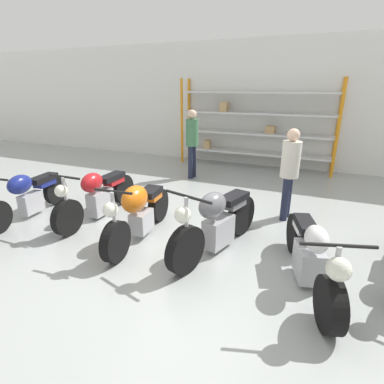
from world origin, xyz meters
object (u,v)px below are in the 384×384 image
(motorcycle_blue, at_px, (26,194))
(motorcycle_grey, at_px, (217,222))
(motorcycle_orange, at_px, (139,211))
(person_browsing, at_px, (192,138))
(shelving_rack, at_px, (253,124))
(motorcycle_red, at_px, (98,195))
(motorcycle_white, at_px, (311,256))
(person_near_rack, at_px, (290,168))

(motorcycle_blue, height_order, motorcycle_grey, motorcycle_grey)
(motorcycle_orange, distance_m, person_browsing, 3.56)
(motorcycle_blue, bearing_deg, motorcycle_orange, 85.30)
(shelving_rack, xyz_separation_m, motorcycle_red, (-1.77, -4.79, -0.85))
(shelving_rack, distance_m, motorcycle_grey, 5.21)
(motorcycle_white, height_order, person_browsing, person_browsing)
(motorcycle_white, distance_m, person_near_rack, 2.05)
(motorcycle_red, relative_size, motorcycle_grey, 1.06)
(motorcycle_orange, bearing_deg, motorcycle_red, -115.26)
(person_browsing, relative_size, person_near_rack, 1.07)
(motorcycle_orange, bearing_deg, motorcycle_grey, 90.78)
(shelving_rack, distance_m, motorcycle_orange, 5.33)
(motorcycle_white, xyz_separation_m, person_near_rack, (-0.50, 1.90, 0.58))
(motorcycle_orange, xyz_separation_m, person_near_rack, (2.04, 1.72, 0.49))
(person_browsing, bearing_deg, motorcycle_white, 134.22)
(motorcycle_orange, relative_size, person_browsing, 1.14)
(motorcycle_red, height_order, motorcycle_white, motorcycle_red)
(motorcycle_grey, relative_size, person_browsing, 1.15)
(motorcycle_red, distance_m, person_near_rack, 3.48)
(motorcycle_blue, bearing_deg, shelving_rack, 143.96)
(motorcycle_orange, relative_size, motorcycle_grey, 1.00)
(motorcycle_white, bearing_deg, person_near_rack, 178.05)
(motorcycle_blue, height_order, motorcycle_orange, motorcycle_orange)
(motorcycle_blue, relative_size, motorcycle_white, 0.96)
(motorcycle_white, relative_size, person_browsing, 1.16)
(person_near_rack, bearing_deg, motorcycle_white, 112.33)
(motorcycle_grey, bearing_deg, motorcycle_white, 92.82)
(shelving_rack, height_order, motorcycle_orange, shelving_rack)
(motorcycle_orange, bearing_deg, motorcycle_white, 81.25)
(motorcycle_grey, relative_size, person_near_rack, 1.23)
(motorcycle_blue, bearing_deg, person_browsing, 146.49)
(person_near_rack, bearing_deg, motorcycle_orange, 47.54)
(motorcycle_orange, bearing_deg, person_browsing, -175.42)
(motorcycle_grey, distance_m, person_browsing, 3.85)
(person_browsing, xyz_separation_m, person_near_rack, (2.61, -1.75, -0.08))
(person_browsing, height_order, person_near_rack, person_browsing)
(shelving_rack, distance_m, motorcycle_red, 5.18)
(motorcycle_red, relative_size, motorcycle_white, 1.05)
(person_browsing, bearing_deg, motorcycle_blue, 67.20)
(motorcycle_blue, distance_m, motorcycle_red, 1.30)
(shelving_rack, relative_size, motorcycle_red, 2.09)
(motorcycle_blue, xyz_separation_m, person_browsing, (1.78, 3.56, 0.60))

